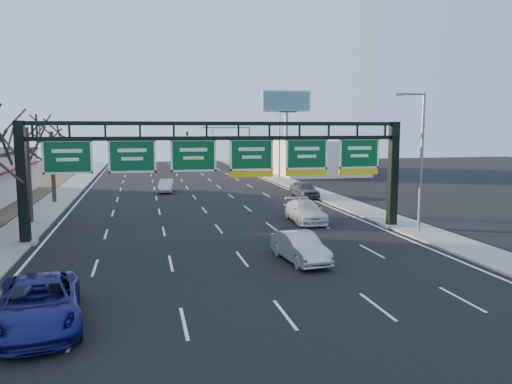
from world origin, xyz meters
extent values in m
plane|color=black|center=(0.00, 0.00, 0.00)|extent=(160.00, 160.00, 0.00)
cube|color=gray|center=(-12.80, 20.00, 0.06)|extent=(3.00, 120.00, 0.12)
cube|color=gray|center=(12.80, 20.00, 0.06)|extent=(3.00, 120.00, 0.12)
cube|color=white|center=(0.00, 20.00, 0.01)|extent=(21.60, 120.00, 0.01)
cube|color=black|center=(-11.70, 8.00, 3.60)|extent=(0.55, 0.55, 7.20)
cube|color=gray|center=(-11.70, 8.00, 0.10)|extent=(1.20, 1.20, 0.20)
cube|color=black|center=(11.70, 8.00, 3.60)|extent=(0.55, 0.55, 7.20)
cube|color=gray|center=(11.70, 8.00, 0.10)|extent=(1.20, 1.20, 0.20)
cube|color=black|center=(0.00, 8.00, 7.05)|extent=(23.40, 0.25, 0.25)
cube|color=black|center=(0.00, 8.00, 6.15)|extent=(23.40, 0.25, 0.25)
cube|color=#054C20|center=(-9.17, 8.00, 5.10)|extent=(2.80, 0.10, 2.00)
cube|color=#054C20|center=(-5.50, 8.00, 5.10)|extent=(2.80, 0.10, 2.00)
cube|color=#054C20|center=(-1.83, 8.00, 5.10)|extent=(2.80, 0.10, 2.00)
cube|color=#054C20|center=(1.83, 8.00, 5.10)|extent=(2.80, 0.10, 2.00)
cube|color=yellow|center=(1.83, 8.00, 3.88)|extent=(2.80, 0.10, 0.40)
cube|color=#054C20|center=(5.50, 8.00, 5.10)|extent=(2.80, 0.10, 2.00)
cube|color=yellow|center=(5.50, 8.00, 3.88)|extent=(2.80, 0.10, 0.40)
cube|color=#054C20|center=(9.17, 8.00, 5.10)|extent=(2.80, 0.10, 2.00)
cube|color=yellow|center=(9.17, 8.00, 3.88)|extent=(2.80, 0.10, 0.40)
cube|color=maroon|center=(-16.40, 29.00, 3.00)|extent=(1.20, 18.00, 0.40)
cube|color=beige|center=(20.00, 50.00, 2.50)|extent=(12.00, 20.00, 5.00)
cylinder|color=#30231A|center=(-12.80, 15.00, 3.54)|extent=(0.36, 0.36, 6.84)
cylinder|color=#30231A|center=(-12.80, 25.00, 3.35)|extent=(0.36, 0.36, 6.46)
cylinder|color=slate|center=(12.60, 6.00, 4.62)|extent=(0.20, 0.20, 9.00)
cylinder|color=slate|center=(11.70, 6.00, 9.02)|extent=(1.80, 0.12, 0.12)
cube|color=slate|center=(10.80, 6.00, 8.97)|extent=(0.50, 0.22, 0.15)
cylinder|color=slate|center=(12.60, 40.00, 4.62)|extent=(0.20, 0.20, 9.00)
cylinder|color=slate|center=(11.70, 40.00, 9.02)|extent=(1.80, 0.12, 0.12)
cube|color=slate|center=(10.80, 40.00, 8.97)|extent=(0.50, 0.22, 0.15)
cylinder|color=slate|center=(15.00, 45.00, 4.50)|extent=(0.50, 0.50, 9.00)
cube|color=slate|center=(15.00, 45.00, 9.00)|extent=(3.00, 0.30, 0.20)
cube|color=white|center=(15.00, 45.00, 10.50)|extent=(7.00, 0.30, 3.00)
cube|color=teal|center=(15.00, 44.80, 10.50)|extent=(6.60, 0.05, 2.60)
cylinder|color=black|center=(11.80, 55.00, 3.50)|extent=(0.18, 0.18, 7.00)
cylinder|color=black|center=(8.00, 55.00, 6.80)|extent=(7.60, 0.14, 0.14)
imported|color=black|center=(6.00, 55.00, 6.00)|extent=(0.20, 0.20, 1.00)
imported|color=black|center=(2.00, 55.00, 6.00)|extent=(0.54, 0.54, 1.62)
imported|color=navy|center=(-8.53, -5.20, 0.82)|extent=(3.51, 6.22, 1.64)
imported|color=#A6A7AB|center=(2.79, 0.85, 0.74)|extent=(2.07, 4.65, 1.48)
imported|color=silver|center=(6.54, 11.17, 0.76)|extent=(2.35, 5.35, 1.53)
imported|color=#424547|center=(10.50, 23.31, 0.80)|extent=(2.01, 4.74, 1.60)
imported|color=#B7B8BC|center=(-2.47, 30.52, 0.68)|extent=(2.02, 4.28, 1.35)
camera|label=1|loc=(-4.95, -22.84, 6.78)|focal=35.00mm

